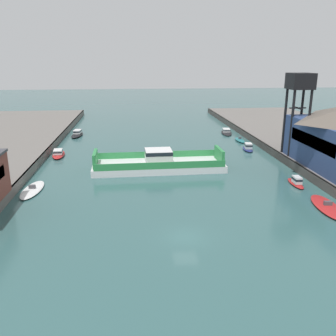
{
  "coord_description": "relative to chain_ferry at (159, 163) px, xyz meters",
  "views": [
    {
      "loc": [
        -5.16,
        -33.18,
        17.46
      ],
      "look_at": [
        0.0,
        18.12,
        2.0
      ],
      "focal_mm": 38.58,
      "sensor_mm": 36.0,
      "label": 1
    }
  ],
  "objects": [
    {
      "name": "moored_boat_far_left",
      "position": [
        19.36,
        -18.58,
        -0.8
      ],
      "size": [
        3.69,
        8.43,
        0.96
      ],
      "color": "red",
      "rests_on": "ground"
    },
    {
      "name": "moored_boat_mid_right",
      "position": [
        -18.23,
        10.53,
        -0.54
      ],
      "size": [
        2.78,
        6.99,
        1.35
      ],
      "color": "red",
      "rests_on": "ground"
    },
    {
      "name": "moored_boat_near_left",
      "position": [
        18.94,
        11.41,
        -0.47
      ],
      "size": [
        2.47,
        5.32,
        1.51
      ],
      "color": "navy",
      "rests_on": "ground"
    },
    {
      "name": "moored_boat_upstream_b",
      "position": [
        19.75,
        19.76,
        -0.75
      ],
      "size": [
        1.73,
        5.24,
        1.04
      ],
      "color": "#237075",
      "rests_on": "ground"
    },
    {
      "name": "crane_tower",
      "position": [
        24.25,
        2.4,
        11.71
      ],
      "size": [
        3.86,
        3.86,
        13.97
      ],
      "color": "black",
      "rests_on": "quay_right"
    },
    {
      "name": "moored_boat_near_right",
      "position": [
        -17.32,
        29.41,
        -0.51
      ],
      "size": [
        2.84,
        7.41,
        1.42
      ],
      "color": "black",
      "rests_on": "ground"
    },
    {
      "name": "moored_boat_far_right",
      "position": [
        19.32,
        -9.88,
        -0.52
      ],
      "size": [
        1.57,
        4.9,
        1.36
      ],
      "color": "red",
      "rests_on": "ground"
    },
    {
      "name": "ground_plane",
      "position": [
        0.97,
        -24.16,
        -1.04
      ],
      "size": [
        400.0,
        400.0,
        0.0
      ],
      "primitive_type": "plane",
      "color": "#335B5B"
    },
    {
      "name": "moored_boat_upstream_a",
      "position": [
        -18.22,
        -8.62,
        -0.83
      ],
      "size": [
        2.83,
        7.78,
        0.89
      ],
      "color": "white",
      "rests_on": "ground"
    },
    {
      "name": "moored_boat_mid_left",
      "position": [
        19.08,
        29.05,
        -0.62
      ],
      "size": [
        3.5,
        7.95,
        1.11
      ],
      "color": "black",
      "rests_on": "ground"
    },
    {
      "name": "chain_ferry",
      "position": [
        0.0,
        0.0,
        0.0
      ],
      "size": [
        21.71,
        7.61,
        3.36
      ],
      "color": "silver",
      "rests_on": "ground"
    }
  ]
}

